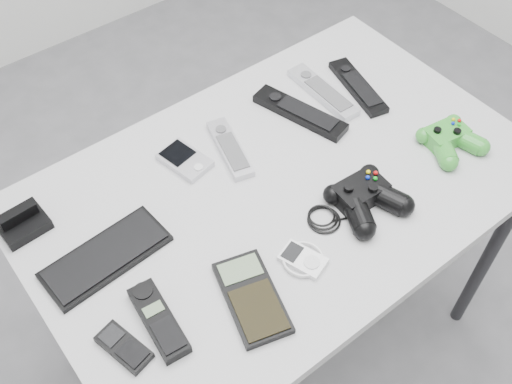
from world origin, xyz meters
TOP-DOWN VIEW (x-y plane):
  - floor at (0.00, 0.00)m, footprint 3.50×3.50m
  - desk at (0.01, 0.03)m, footprint 1.07×0.69m
  - pda_keyboard at (-0.38, 0.09)m, footprint 0.25×0.12m
  - dock_bracket at (-0.47, 0.26)m, footprint 0.10×0.09m
  - pda at (-0.12, 0.21)m, footprint 0.09×0.12m
  - remote_silver_a at (-0.03, 0.18)m, footprint 0.09×0.19m
  - remote_black_a at (0.17, 0.17)m, footprint 0.12×0.24m
  - remote_black_b at (0.34, 0.15)m, footprint 0.10×0.21m
  - remote_silver_b at (0.26, 0.19)m, footprint 0.05×0.21m
  - mobile_phone at (-0.44, -0.09)m, footprint 0.07×0.11m
  - cordless_handset at (-0.37, -0.08)m, footprint 0.07×0.16m
  - calculator at (-0.21, -0.15)m, footprint 0.14×0.20m
  - mp3_player at (-0.09, -0.14)m, footprint 0.10×0.11m
  - controller_black at (0.10, -0.11)m, footprint 0.26×0.17m
  - controller_green at (0.37, -0.11)m, footprint 0.15×0.16m

SIDE VIEW (x-z plane):
  - floor at x=0.00m, z-range 0.00..0.00m
  - desk at x=0.01m, z-range 0.30..1.01m
  - pda_keyboard at x=-0.38m, z-range 0.72..0.73m
  - mp3_player at x=-0.09m, z-range 0.72..0.73m
  - mobile_phone at x=-0.44m, z-range 0.72..0.73m
  - pda at x=-0.12m, z-range 0.72..0.74m
  - calculator at x=-0.21m, z-range 0.72..0.74m
  - remote_black_b at x=0.34m, z-range 0.72..0.74m
  - remote_silver_a at x=-0.03m, z-range 0.72..0.74m
  - remote_silver_b at x=0.26m, z-range 0.72..0.74m
  - remote_black_a at x=0.17m, z-range 0.72..0.74m
  - cordless_handset at x=-0.37m, z-range 0.72..0.74m
  - controller_green at x=0.37m, z-range 0.72..0.76m
  - dock_bracket at x=-0.47m, z-range 0.72..0.77m
  - controller_black at x=0.10m, z-range 0.72..0.77m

